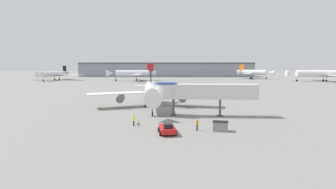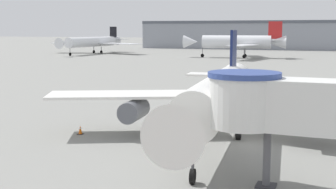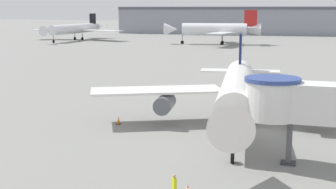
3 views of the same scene
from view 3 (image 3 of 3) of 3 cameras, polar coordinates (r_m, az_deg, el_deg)
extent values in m
plane|color=gray|center=(45.44, 11.54, -4.34)|extent=(800.00, 800.00, 0.00)
cylinder|color=white|center=(43.74, 8.43, 0.33)|extent=(5.14, 18.80, 3.15)
cone|color=white|center=(31.72, 7.80, -3.49)|extent=(3.50, 3.78, 3.15)
cone|color=white|center=(54.00, 8.75, 2.23)|extent=(3.64, 5.04, 3.15)
cube|color=white|center=(47.28, -1.41, 0.52)|extent=(13.75, 9.30, 0.22)
cube|color=white|center=(46.93, 18.50, -0.09)|extent=(13.75, 6.88, 0.22)
cube|color=#141E4C|center=(53.44, 8.82, 5.21)|extent=(0.62, 3.48, 4.09)
cube|color=white|center=(54.16, 8.77, 2.85)|extent=(9.15, 3.39, 0.18)
cylinder|color=#565960|center=(46.22, -0.40, -1.11)|extent=(2.10, 3.65, 1.73)
cylinder|color=#565960|center=(45.90, 17.32, -1.67)|extent=(2.10, 3.65, 1.73)
cylinder|color=#4C4C51|center=(35.38, 7.90, -6.19)|extent=(0.18, 0.18, 1.81)
cylinder|color=black|center=(35.65, 7.87, -7.58)|extent=(0.36, 0.92, 0.90)
cylinder|color=#4C4C51|center=(46.55, 6.69, -2.12)|extent=(0.22, 0.22, 1.81)
cylinder|color=black|center=(46.75, 6.67, -3.21)|extent=(0.50, 0.94, 0.90)
cylinder|color=#4C4C51|center=(46.49, 10.18, -2.24)|extent=(0.22, 0.22, 1.81)
cylinder|color=black|center=(46.69, 10.14, -3.32)|extent=(0.50, 0.94, 0.90)
cylinder|color=silver|center=(35.33, 12.54, -0.69)|extent=(3.90, 3.90, 2.80)
cylinder|color=navy|center=(35.08, 12.64, 1.80)|extent=(4.10, 4.10, 0.30)
cylinder|color=#56565B|center=(35.95, 14.55, -5.63)|extent=(0.44, 0.44, 3.35)
cube|color=#333338|center=(36.42, 14.43, -8.07)|extent=(1.10, 1.10, 0.12)
cylinder|color=white|center=(29.29, 2.43, -11.39)|extent=(0.19, 0.19, 0.09)
cube|color=black|center=(47.27, -6.04, -3.58)|extent=(0.47, 0.47, 0.04)
cone|color=orange|center=(47.18, -6.05, -3.13)|extent=(0.32, 0.32, 0.73)
cylinder|color=white|center=(47.15, -6.05, -3.03)|extent=(0.18, 0.18, 0.09)
cube|color=#D1E019|center=(28.33, 0.76, -10.76)|extent=(0.37, 0.37, 0.66)
sphere|color=tan|center=(28.18, 0.76, -9.92)|extent=(0.23, 0.23, 0.23)
cylinder|color=silver|center=(174.04, -11.46, 7.85)|extent=(4.55, 28.63, 3.44)
cone|color=silver|center=(159.07, -14.61, 7.50)|extent=(3.59, 3.92, 3.44)
cone|color=silver|center=(187.62, -9.10, 8.10)|extent=(3.64, 5.30, 3.44)
cube|color=silver|center=(181.84, -13.61, 7.68)|extent=(16.93, 10.09, 0.22)
cube|color=silver|center=(172.43, -8.09, 7.73)|extent=(16.99, 11.12, 0.22)
cube|color=black|center=(187.30, -9.16, 9.04)|extent=(0.43, 4.88, 4.48)
cube|color=silver|center=(187.82, -9.07, 8.29)|extent=(10.93, 3.83, 0.18)
cylinder|color=#4C4C51|center=(162.61, -13.79, 6.64)|extent=(0.18, 0.18, 1.98)
cylinder|color=black|center=(162.68, -13.78, 6.29)|extent=(0.30, 1.11, 1.10)
cylinder|color=#4C4C51|center=(178.03, -11.29, 7.04)|extent=(0.22, 0.22, 1.98)
cylinder|color=black|center=(178.09, -11.28, 6.72)|extent=(0.44, 1.11, 1.10)
cylinder|color=#4C4C51|center=(176.53, -10.41, 7.04)|extent=(0.22, 0.22, 1.98)
cylinder|color=black|center=(176.58, -10.40, 6.72)|extent=(0.44, 1.11, 1.10)
cylinder|color=silver|center=(153.00, 5.67, 7.90)|extent=(21.09, 6.59, 3.98)
cone|color=silver|center=(154.43, 0.37, 7.97)|extent=(4.85, 4.50, 3.98)
cone|color=silver|center=(152.80, 10.11, 7.79)|extent=(6.42, 4.71, 3.98)
cube|color=silver|center=(161.37, 6.77, 7.76)|extent=(10.05, 13.86, 0.22)
cube|color=silver|center=(144.45, 6.52, 7.46)|extent=(7.29, 13.67, 0.22)
cube|color=#B21E1E|center=(152.68, 10.04, 9.13)|extent=(4.04, 0.75, 5.17)
cube|color=silver|center=(152.77, 10.24, 8.04)|extent=(3.93, 9.11, 0.18)
cylinder|color=#4C4C51|center=(154.09, 1.75, 6.80)|extent=(0.18, 0.18, 2.29)
cylinder|color=black|center=(154.17, 1.75, 6.37)|extent=(1.12, 0.40, 1.10)
cylinder|color=#4C4C51|center=(154.83, 6.65, 6.75)|extent=(0.22, 0.22, 2.29)
cylinder|color=black|center=(154.90, 6.64, 6.33)|extent=(1.14, 0.54, 1.10)
cylinder|color=#4C4C51|center=(151.26, 6.59, 6.67)|extent=(0.22, 0.22, 2.29)
cylinder|color=black|center=(151.34, 6.58, 6.23)|extent=(1.14, 0.54, 1.10)
cube|color=gray|center=(219.13, 13.95, 8.58)|extent=(150.26, 23.61, 11.09)
cube|color=#4C515B|center=(219.05, 14.02, 10.19)|extent=(150.26, 24.08, 1.20)
camera|label=1|loc=(15.91, -162.52, -16.06)|focal=28.00mm
camera|label=2|loc=(9.77, 34.30, -6.65)|focal=50.00mm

